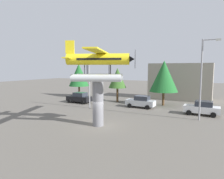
% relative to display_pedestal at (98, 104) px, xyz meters
% --- Properties ---
extents(ground_plane, '(140.00, 140.00, 0.00)m').
position_rel_display_pedestal_xyz_m(ground_plane, '(0.00, 0.00, -2.26)').
color(ground_plane, '#605B54').
extents(display_pedestal, '(1.10, 1.10, 4.53)m').
position_rel_display_pedestal_xyz_m(display_pedestal, '(0.00, 0.00, 0.00)').
color(display_pedestal, slate).
rests_on(display_pedestal, ground).
extents(floatplane_monument, '(7.19, 10.10, 4.00)m').
position_rel_display_pedestal_xyz_m(floatplane_monument, '(0.12, 0.05, 3.93)').
color(floatplane_monument, silver).
rests_on(floatplane_monument, display_pedestal).
extents(car_near_black, '(4.20, 2.02, 1.76)m').
position_rel_display_pedestal_xyz_m(car_near_black, '(-9.77, 9.79, -1.38)').
color(car_near_black, black).
rests_on(car_near_black, ground).
extents(car_mid_silver, '(4.20, 2.02, 1.76)m').
position_rel_display_pedestal_xyz_m(car_mid_silver, '(0.68, 10.78, -1.38)').
color(car_mid_silver, silver).
rests_on(car_mid_silver, ground).
extents(car_far_white, '(4.20, 2.02, 1.76)m').
position_rel_display_pedestal_xyz_m(car_far_white, '(8.98, 9.90, -1.38)').
color(car_far_white, white).
rests_on(car_far_white, ground).
extents(streetlight_primary, '(1.84, 0.28, 7.50)m').
position_rel_display_pedestal_xyz_m(streetlight_primary, '(-5.54, 6.90, 2.11)').
color(streetlight_primary, gray).
rests_on(streetlight_primary, ground).
extents(streetlight_secondary, '(1.84, 0.28, 8.90)m').
position_rel_display_pedestal_xyz_m(streetlight_secondary, '(9.07, 7.06, 2.84)').
color(streetlight_secondary, gray).
rests_on(streetlight_secondary, ground).
extents(storefront_building, '(10.96, 5.08, 6.65)m').
position_rel_display_pedestal_xyz_m(storefront_building, '(4.36, 22.00, 1.06)').
color(storefront_building, '#9E9384').
rests_on(storefront_building, ground).
extents(tree_west, '(4.05, 4.05, 6.65)m').
position_rel_display_pedestal_xyz_m(tree_west, '(-14.48, 15.96, 2.12)').
color(tree_west, brown).
rests_on(tree_west, ground).
extents(tree_east, '(3.02, 3.02, 5.80)m').
position_rel_display_pedestal_xyz_m(tree_east, '(-4.57, 13.61, 1.83)').
color(tree_east, brown).
rests_on(tree_east, ground).
extents(tree_center_back, '(4.30, 4.30, 6.96)m').
position_rel_display_pedestal_xyz_m(tree_center_back, '(3.18, 14.02, 2.29)').
color(tree_center_back, brown).
rests_on(tree_center_back, ground).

